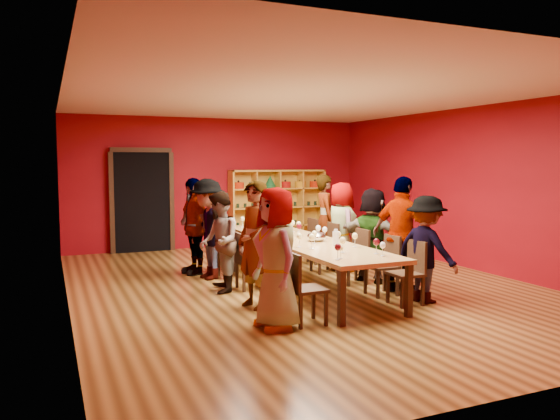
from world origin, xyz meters
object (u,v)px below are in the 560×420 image
Objects in this scene: shelving_unit at (277,204)px; chair_person_right_1 at (386,262)px; chair_person_left_0 at (301,285)px; wine_bottle at (269,220)px; chair_person_right_2 at (357,253)px; person_right_2 at (373,235)px; person_left_2 at (219,242)px; chair_person_right_0 at (410,269)px; chair_person_left_4 at (218,244)px; person_left_3 at (208,229)px; person_right_1 at (403,235)px; spittoon_bowl at (316,237)px; person_right_3 at (341,227)px; tasting_table at (301,242)px; chair_person_right_4 at (308,239)px; person_left_0 at (276,258)px; chair_person_right_3 at (328,245)px; person_left_4 at (194,226)px; chair_person_left_2 at (246,258)px; person_right_0 at (426,249)px; chair_person_left_1 at (272,270)px; chair_person_left_3 at (227,249)px; person_left_1 at (255,245)px.

chair_person_right_1 is at bearing -95.19° from shelving_unit.
wine_bottle is (1.11, 3.81, 0.38)m from chair_person_left_0.
person_right_2 is (0.30, 0.00, 0.29)m from chair_person_right_2.
person_left_2 is 1.73× the size of chair_person_right_0.
chair_person_left_4 is at bearing 175.77° from person_left_2.
person_left_3 is 0.96× the size of person_right_1.
person_right_3 is at bearing 45.45° from spittoon_bowl.
tasting_table is 0.95m from chair_person_right_2.
person_left_3 reaches higher than chair_person_right_4.
person_left_0 is at bearing -141.36° from chair_person_right_2.
person_right_1 is 1.90m from chair_person_right_3.
chair_person_right_0 is at bearing -60.73° from chair_person_left_4.
chair_person_right_1 reaches higher than tasting_table.
spittoon_bowl is at bearing -105.43° from shelving_unit.
person_right_1 is 5.96× the size of spittoon_bowl.
chair_person_right_4 is (-0.27, 0.83, -0.31)m from person_right_3.
chair_person_right_0 is (2.26, -3.25, -0.36)m from person_left_4.
chair_person_right_1 is 3.04m from wine_bottle.
chair_person_left_4 is at bearing 135.04° from chair_person_right_2.
person_left_0 is (-1.24, -1.92, 0.15)m from tasting_table.
person_left_2 reaches higher than tasting_table.
chair_person_left_2 is 2.72m from person_right_0.
person_left_4 is at bearing 99.63° from chair_person_left_1.
chair_person_right_1 is (2.15, -2.13, -0.36)m from person_left_3.
person_right_3 is (-0.21, -3.52, -0.17)m from shelving_unit.
person_right_2 is at bearing -16.81° from person_right_0.
person_right_0 reaches higher than chair_person_right_3.
person_left_3 is 1.09× the size of person_right_2.
chair_person_left_2 is (0.00, 2.02, 0.00)m from chair_person_left_0.
person_right_1 is at bearing -71.10° from wine_bottle.
person_left_0 reaches higher than chair_person_right_3.
person_left_4 is 2.29m from chair_person_right_4.
person_left_4 is at bearing 21.90° from person_right_1.
person_right_2 is (2.56, -1.82, -0.07)m from person_left_4.
chair_person_right_1 is at bearing -2.39° from chair_person_left_1.
chair_person_right_3 is at bearing 53.88° from spittoon_bowl.
person_left_0 is 2.77m from chair_person_right_2.
chair_person_left_3 is at bearing 127.50° from spittoon_bowl.
chair_person_right_2 is at bearing -71.22° from wine_bottle.
person_left_2 is (-0.43, 0.00, 0.27)m from chair_person_left_2.
chair_person_left_4 is at bearing 16.57° from person_right_1.
person_right_0 is 0.85× the size of person_right_1.
shelving_unit is at bearing 82.12° from chair_person_right_3.
person_left_3 is 1.92× the size of chair_person_right_1.
person_left_0 is at bearing -157.76° from chair_person_right_1.
chair_person_left_1 is 2.11m from person_left_3.
person_right_2 is at bearing -8.07° from chair_person_left_2.
person_right_2 is (2.12, 1.72, 0.29)m from chair_person_left_0.
person_left_3 reaches higher than person_right_2.
person_left_1 reaches higher than person_right_0.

